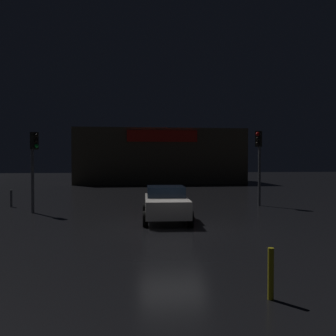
{
  "coord_description": "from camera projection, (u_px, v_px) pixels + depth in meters",
  "views": [
    {
      "loc": [
        -1.83,
        -14.04,
        2.67
      ],
      "look_at": [
        0.51,
        5.89,
        2.2
      ],
      "focal_mm": 39.93,
      "sensor_mm": 36.0,
      "label": 1
    }
  ],
  "objects": [
    {
      "name": "bollard_kerb_b",
      "position": [
        271.0,
        274.0,
        7.08
      ],
      "size": [
        0.12,
        0.12,
        0.99
      ],
      "primitive_type": "cylinder",
      "color": "gold",
      "rests_on": "ground"
    },
    {
      "name": "ground_plane",
      "position": [
        173.0,
        229.0,
        14.21
      ],
      "size": [
        120.0,
        120.0,
        0.0
      ],
      "primitive_type": "plane",
      "color": "black"
    },
    {
      "name": "traffic_signal_cross_left",
      "position": [
        34.0,
        156.0,
        18.46
      ],
      "size": [
        0.43,
        0.41,
        4.01
      ],
      "color": "#595B60",
      "rests_on": "ground"
    },
    {
      "name": "bollard_kerb_a",
      "position": [
        11.0,
        198.0,
        20.9
      ],
      "size": [
        0.12,
        0.12,
        0.95
      ],
      "primitive_type": "cylinder",
      "color": "#595B60",
      "rests_on": "ground"
    },
    {
      "name": "traffic_signal_opposite",
      "position": [
        259.0,
        154.0,
        21.3
      ],
      "size": [
        0.42,
        0.43,
        4.27
      ],
      "color": "#595B60",
      "rests_on": "ground"
    },
    {
      "name": "car_far",
      "position": [
        166.0,
        203.0,
        16.17
      ],
      "size": [
        2.17,
        4.01,
        1.49
      ],
      "color": "silver",
      "rests_on": "ground"
    },
    {
      "name": "store_building",
      "position": [
        159.0,
        156.0,
        43.01
      ],
      "size": [
        18.49,
        8.66,
        5.98
      ],
      "color": "brown",
      "rests_on": "ground"
    }
  ]
}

